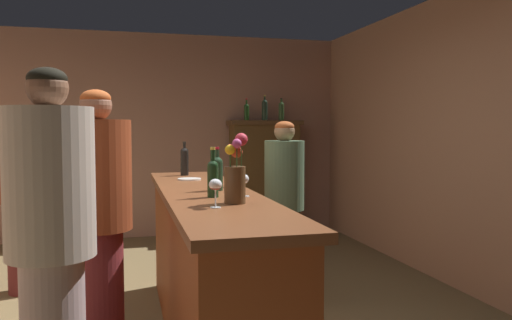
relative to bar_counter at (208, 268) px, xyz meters
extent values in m
cube|color=tan|center=(-0.25, 3.67, 0.83)|extent=(5.37, 0.12, 2.71)
cube|color=tan|center=(2.44, 0.14, 0.83)|extent=(0.12, 7.05, 2.71)
cube|color=brown|center=(0.00, 0.00, -0.03)|extent=(0.52, 2.80, 1.00)
cube|color=brown|center=(0.00, 0.00, 0.49)|extent=(0.59, 2.92, 0.05)
cube|color=brown|center=(1.32, 3.37, 0.25)|extent=(0.91, 0.35, 1.56)
cube|color=#523920|center=(1.32, 3.37, 1.00)|extent=(0.99, 0.41, 0.06)
cylinder|color=black|center=(-0.02, 1.14, 0.62)|extent=(0.07, 0.07, 0.21)
sphere|color=black|center=(-0.02, 1.14, 0.73)|extent=(0.07, 0.07, 0.07)
cylinder|color=black|center=(-0.02, 1.14, 0.76)|extent=(0.02, 0.02, 0.07)
cylinder|color=black|center=(-0.02, 1.14, 0.81)|extent=(0.03, 0.03, 0.02)
cylinder|color=#18341A|center=(-0.02, -0.31, 0.61)|extent=(0.07, 0.07, 0.19)
sphere|color=#18341A|center=(-0.02, -0.31, 0.71)|extent=(0.07, 0.07, 0.07)
cylinder|color=#18341A|center=(-0.02, -0.31, 0.76)|extent=(0.03, 0.03, 0.10)
cylinder|color=gold|center=(-0.02, -0.31, 0.81)|extent=(0.03, 0.03, 0.02)
cylinder|color=#213A24|center=(0.07, 0.01, 0.61)|extent=(0.08, 0.08, 0.19)
sphere|color=#213A24|center=(0.07, 0.01, 0.71)|extent=(0.08, 0.08, 0.08)
cylinder|color=#213A24|center=(0.07, 0.01, 0.75)|extent=(0.03, 0.03, 0.09)
cylinder|color=#B7192B|center=(0.07, 0.01, 0.80)|extent=(0.03, 0.03, 0.02)
cylinder|color=white|center=(-0.07, -0.72, 0.52)|extent=(0.06, 0.06, 0.00)
cylinder|color=white|center=(-0.07, -0.72, 0.57)|extent=(0.01, 0.01, 0.09)
ellipsoid|color=white|center=(-0.07, -0.72, 0.64)|extent=(0.07, 0.07, 0.06)
ellipsoid|color=maroon|center=(-0.07, -0.72, 0.62)|extent=(0.06, 0.06, 0.02)
cylinder|color=white|center=(0.20, 0.19, 0.52)|extent=(0.06, 0.06, 0.00)
cylinder|color=white|center=(0.20, 0.19, 0.56)|extent=(0.01, 0.01, 0.07)
ellipsoid|color=white|center=(0.20, 0.19, 0.63)|extent=(0.08, 0.08, 0.07)
ellipsoid|color=maroon|center=(0.20, 0.19, 0.61)|extent=(0.06, 0.06, 0.03)
cylinder|color=white|center=(0.17, -0.33, 0.52)|extent=(0.07, 0.07, 0.00)
cylinder|color=white|center=(0.17, -0.33, 0.56)|extent=(0.01, 0.01, 0.07)
ellipsoid|color=white|center=(0.17, -0.33, 0.63)|extent=(0.06, 0.06, 0.06)
cylinder|color=#50361D|center=(0.06, -0.59, 0.62)|extent=(0.12, 0.12, 0.20)
cylinder|color=#38602D|center=(0.10, -0.58, 0.76)|extent=(0.01, 0.01, 0.23)
sphere|color=red|center=(0.10, -0.58, 0.87)|extent=(0.07, 0.07, 0.07)
cylinder|color=#38602D|center=(0.08, -0.55, 0.72)|extent=(0.01, 0.01, 0.16)
sphere|color=#C73D24|center=(0.08, -0.55, 0.80)|extent=(0.07, 0.07, 0.07)
cylinder|color=#38602D|center=(0.04, -0.57, 0.73)|extent=(0.01, 0.01, 0.18)
sphere|color=red|center=(0.04, -0.57, 0.83)|extent=(0.04, 0.04, 0.04)
cylinder|color=#38602D|center=(0.03, -0.61, 0.73)|extent=(0.01, 0.01, 0.18)
sphere|color=gold|center=(0.03, -0.61, 0.82)|extent=(0.06, 0.06, 0.06)
cylinder|color=#38602D|center=(0.06, -0.62, 0.75)|extent=(0.01, 0.01, 0.21)
sphere|color=#BF437F|center=(0.06, -0.62, 0.85)|extent=(0.05, 0.05, 0.05)
cylinder|color=white|center=(-0.03, 0.74, 0.53)|extent=(0.19, 0.19, 0.01)
cylinder|color=#183D17|center=(1.07, 3.37, 1.13)|extent=(0.07, 0.07, 0.19)
sphere|color=#183D17|center=(1.07, 3.37, 1.22)|extent=(0.07, 0.07, 0.07)
cylinder|color=#183D17|center=(1.07, 3.37, 1.27)|extent=(0.02, 0.02, 0.09)
cylinder|color=red|center=(1.07, 3.37, 1.32)|extent=(0.03, 0.03, 0.02)
cylinder|color=#1D3024|center=(1.32, 3.37, 1.15)|extent=(0.08, 0.08, 0.24)
sphere|color=#1D3024|center=(1.32, 3.37, 1.27)|extent=(0.08, 0.08, 0.08)
cylinder|color=#1D3024|center=(1.32, 3.37, 1.32)|extent=(0.03, 0.03, 0.09)
cylinder|color=gold|center=(1.32, 3.37, 1.37)|extent=(0.03, 0.03, 0.02)
cylinder|color=#2D4C27|center=(1.56, 3.37, 1.14)|extent=(0.07, 0.07, 0.21)
sphere|color=#2D4C27|center=(1.56, 3.37, 1.25)|extent=(0.07, 0.07, 0.07)
cylinder|color=#2D4C27|center=(1.56, 3.37, 1.28)|extent=(0.03, 0.03, 0.08)
cylinder|color=black|center=(1.56, 3.37, 1.33)|extent=(0.03, 0.03, 0.02)
cylinder|color=#B7AD8B|center=(-0.79, 0.77, -0.13)|extent=(0.28, 0.28, 0.79)
cylinder|color=#425D43|center=(-0.79, 0.77, 0.55)|extent=(0.38, 0.38, 0.57)
sphere|color=#8F6E4F|center=(-0.79, 0.77, 0.93)|extent=(0.21, 0.21, 0.21)
ellipsoid|color=#BBAC9F|center=(-0.79, 0.77, 0.97)|extent=(0.20, 0.20, 0.11)
cylinder|color=#AFA496|center=(-0.86, -0.86, 0.69)|extent=(0.40, 0.40, 0.68)
sphere|color=brown|center=(-0.86, -0.86, 1.12)|extent=(0.19, 0.19, 0.19)
ellipsoid|color=black|center=(-0.86, -0.86, 1.16)|extent=(0.18, 0.18, 0.10)
cylinder|color=maroon|center=(-0.68, -0.21, -0.09)|extent=(0.28, 0.28, 0.87)
cylinder|color=maroon|center=(-0.68, -0.21, 0.66)|extent=(0.40, 0.40, 0.64)
sphere|color=#8A5C45|center=(-0.68, -0.21, 1.07)|extent=(0.18, 0.18, 0.18)
ellipsoid|color=#A5481D|center=(-0.68, -0.21, 1.11)|extent=(0.17, 0.17, 0.10)
cylinder|color=maroon|center=(-1.41, 1.51, -0.13)|extent=(0.27, 0.27, 0.81)
cylinder|color=brown|center=(-1.41, 1.51, 0.56)|extent=(0.38, 0.38, 0.57)
sphere|color=tan|center=(-1.41, 1.51, 0.94)|extent=(0.20, 0.20, 0.20)
ellipsoid|color=black|center=(-1.41, 1.51, 0.98)|extent=(0.19, 0.19, 0.11)
cylinder|color=#35372C|center=(0.77, 0.75, -0.14)|extent=(0.24, 0.24, 0.77)
cylinder|color=#506C4C|center=(0.77, 0.75, 0.54)|extent=(0.34, 0.34, 0.58)
sphere|color=#926E4B|center=(0.77, 0.75, 0.90)|extent=(0.17, 0.17, 0.17)
ellipsoid|color=#9E4B21|center=(0.77, 0.75, 0.94)|extent=(0.16, 0.16, 0.10)
camera|label=1|loc=(-0.53, -3.32, 0.94)|focal=35.84mm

